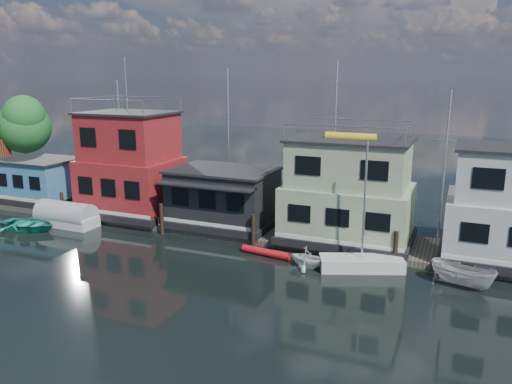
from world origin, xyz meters
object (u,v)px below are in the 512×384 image
at_px(houseboat_blue, 40,180).
at_px(red_kayak, 265,252).
at_px(motorboat, 463,275).
at_px(dinghy_teal, 28,224).
at_px(houseboat_green, 348,193).
at_px(day_sailer, 361,263).
at_px(tarp_runabout, 66,216).
at_px(dinghy_white, 308,257).
at_px(houseboat_red, 131,166).
at_px(houseboat_dark, 224,197).

relative_size(houseboat_blue, red_kayak, 1.98).
relative_size(motorboat, dinghy_teal, 0.81).
relative_size(houseboat_green, red_kayak, 2.59).
relative_size(houseboat_green, day_sailer, 1.12).
bearing_deg(red_kayak, tarp_runabout, -172.68).
relative_size(houseboat_blue, houseboat_green, 0.76).
height_order(houseboat_green, motorboat, houseboat_green).
relative_size(dinghy_white, red_kayak, 0.72).
bearing_deg(dinghy_teal, dinghy_white, -92.50).
bearing_deg(tarp_runabout, dinghy_teal, -130.53).
xyz_separation_m(dinghy_white, red_kayak, (-2.95, 0.77, -0.38)).
relative_size(day_sailer, red_kayak, 2.31).
distance_m(tarp_runabout, red_kayak, 16.08).
relative_size(motorboat, red_kayak, 1.08).
height_order(dinghy_white, dinghy_teal, dinghy_white).
distance_m(day_sailer, dinghy_white, 3.11).
height_order(houseboat_red, tarp_runabout, houseboat_red).
relative_size(houseboat_red, motorboat, 3.40).
xyz_separation_m(houseboat_green, motorboat, (7.18, -4.30, -2.88)).
bearing_deg(red_kayak, houseboat_green, 52.23).
bearing_deg(motorboat, houseboat_green, 80.05).
relative_size(houseboat_red, houseboat_dark, 1.60).
xyz_separation_m(houseboat_red, day_sailer, (18.78, -3.95, -3.67)).
bearing_deg(tarp_runabout, dinghy_white, -1.98).
bearing_deg(houseboat_red, tarp_runabout, -130.23).
relative_size(red_kayak, dinghy_teal, 0.75).
height_order(tarp_runabout, day_sailer, day_sailer).
distance_m(houseboat_green, day_sailer, 5.33).
height_order(houseboat_red, day_sailer, houseboat_red).
distance_m(dinghy_white, red_kayak, 3.07).
bearing_deg(tarp_runabout, houseboat_blue, 149.79).
bearing_deg(houseboat_dark, houseboat_red, 179.86).
xyz_separation_m(houseboat_red, houseboat_dark, (8.00, -0.02, -1.69)).
relative_size(houseboat_red, tarp_runabout, 2.44).
bearing_deg(tarp_runabout, houseboat_red, 50.76).
bearing_deg(houseboat_dark, red_kayak, -39.53).
distance_m(tarp_runabout, dinghy_white, 19.04).
bearing_deg(houseboat_green, dinghy_teal, -165.30).
distance_m(houseboat_red, tarp_runabout, 6.02).
bearing_deg(dinghy_white, houseboat_dark, 64.92).
bearing_deg(red_kayak, houseboat_red, 170.72).
height_order(red_kayak, dinghy_teal, dinghy_teal).
distance_m(tarp_runabout, dinghy_teal, 2.63).
distance_m(houseboat_dark, red_kayak, 6.66).
height_order(day_sailer, motorboat, day_sailer).
bearing_deg(motorboat, dinghy_white, 114.30).
bearing_deg(day_sailer, houseboat_green, 93.03).
bearing_deg(dinghy_teal, houseboat_dark, -71.27).
xyz_separation_m(houseboat_dark, tarp_runabout, (-11.22, -3.79, -1.69)).
distance_m(houseboat_dark, houseboat_green, 9.07).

